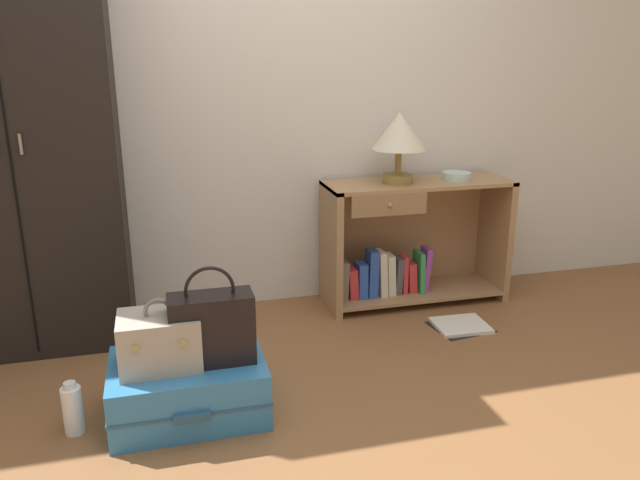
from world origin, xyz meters
TOP-DOWN VIEW (x-y plane):
  - ground_plane at (0.00, 0.00)m, footprint 9.00×9.00m
  - back_wall at (0.00, 1.50)m, footprint 6.40×0.10m
  - wardrobe at (-1.19, 1.20)m, footprint 0.89×0.47m
  - bookshelf at (0.83, 1.25)m, footprint 1.08×0.39m
  - table_lamp at (0.74, 1.22)m, footprint 0.30×0.30m
  - bowl at (1.10, 1.21)m, footprint 0.16×0.16m
  - suitcase_large at (-0.51, 0.32)m, footprint 0.63×0.46m
  - train_case at (-0.61, 0.31)m, footprint 0.31×0.24m
  - handbag at (-0.41, 0.29)m, footprint 0.33×0.15m
  - bottle at (-0.96, 0.30)m, footprint 0.08×0.08m
  - open_book_on_floor at (0.97, 0.80)m, footprint 0.33×0.30m

SIDE VIEW (x-z plane):
  - ground_plane at x=0.00m, z-range 0.00..0.00m
  - open_book_on_floor at x=0.97m, z-range 0.00..0.02m
  - bottle at x=-0.96m, z-range -0.01..0.21m
  - suitcase_large at x=-0.51m, z-range 0.00..0.24m
  - bookshelf at x=0.83m, z-range -0.01..0.71m
  - train_case at x=-0.61m, z-range 0.21..0.50m
  - handbag at x=-0.41m, z-range 0.19..0.60m
  - bowl at x=1.10m, z-range 0.73..0.77m
  - table_lamp at x=0.74m, z-range 0.80..1.20m
  - wardrobe at x=-1.19m, z-range 0.00..2.10m
  - back_wall at x=0.00m, z-range 0.00..2.60m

